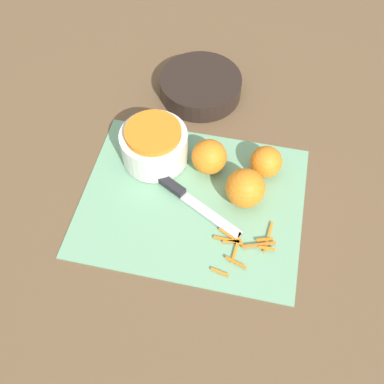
% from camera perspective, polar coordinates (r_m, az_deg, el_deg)
% --- Properties ---
extents(ground_plane, '(4.00, 4.00, 0.00)m').
position_cam_1_polar(ground_plane, '(0.95, -0.00, -1.19)').
color(ground_plane, brown).
extents(cutting_board, '(0.47, 0.37, 0.01)m').
position_cam_1_polar(cutting_board, '(0.95, -0.00, -1.09)').
color(cutting_board, '#75AD84').
rests_on(cutting_board, ground_plane).
extents(bowl_speckled, '(0.15, 0.15, 0.09)m').
position_cam_1_polar(bowl_speckled, '(0.99, -4.83, 6.05)').
color(bowl_speckled, silver).
rests_on(bowl_speckled, cutting_board).
extents(bowl_dark, '(0.20, 0.20, 0.05)m').
position_cam_1_polar(bowl_dark, '(1.14, 1.11, 13.30)').
color(bowl_dark, black).
rests_on(bowl_dark, ground_plane).
extents(knife, '(0.24, 0.14, 0.02)m').
position_cam_1_polar(knife, '(0.96, -2.30, 0.56)').
color(knife, '#232328').
rests_on(knife, cutting_board).
extents(orange_left, '(0.08, 0.08, 0.08)m').
position_cam_1_polar(orange_left, '(0.92, 6.79, 0.49)').
color(orange_left, orange).
rests_on(orange_left, cutting_board).
extents(orange_right, '(0.08, 0.08, 0.08)m').
position_cam_1_polar(orange_right, '(0.97, 2.20, 4.49)').
color(orange_right, orange).
rests_on(orange_right, cutting_board).
extents(orange_back, '(0.07, 0.07, 0.07)m').
position_cam_1_polar(orange_back, '(0.98, 9.38, 3.80)').
color(orange_back, orange).
rests_on(orange_back, cutting_board).
extents(peel_pile, '(0.12, 0.14, 0.01)m').
position_cam_1_polar(peel_pile, '(0.90, 6.69, -6.77)').
color(peel_pile, orange).
rests_on(peel_pile, cutting_board).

